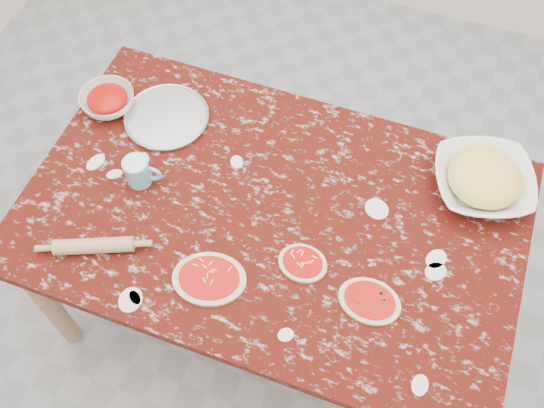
{
  "coord_description": "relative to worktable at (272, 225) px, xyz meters",
  "views": [
    {
      "loc": [
        0.35,
        -0.96,
        2.46
      ],
      "look_at": [
        0.0,
        0.0,
        0.8
      ],
      "focal_mm": 40.86,
      "sensor_mm": 36.0,
      "label": 1
    }
  ],
  "objects": [
    {
      "name": "sauce_bowl",
      "position": [
        -0.7,
        0.21,
        0.11
      ],
      "size": [
        0.24,
        0.24,
        0.06
      ],
      "primitive_type": "imported",
      "rotation": [
        0.0,
        0.0,
        -0.31
      ],
      "color": "white",
      "rests_on": "worktable"
    },
    {
      "name": "pizza_mid",
      "position": [
        0.15,
        -0.14,
        0.09
      ],
      "size": [
        0.16,
        0.13,
        0.02
      ],
      "color": "beige",
      "rests_on": "worktable"
    },
    {
      "name": "pizza_left",
      "position": [
        -0.09,
        -0.29,
        0.09
      ],
      "size": [
        0.26,
        0.22,
        0.02
      ],
      "color": "beige",
      "rests_on": "worktable"
    },
    {
      "name": "pizza_right",
      "position": [
        0.38,
        -0.19,
        0.09
      ],
      "size": [
        0.2,
        0.15,
        0.02
      ],
      "color": "beige",
      "rests_on": "worktable"
    },
    {
      "name": "worktable",
      "position": [
        0.0,
        0.0,
        0.0
      ],
      "size": [
        1.6,
        1.0,
        0.75
      ],
      "color": "#3A0C07",
      "rests_on": "ground"
    },
    {
      "name": "flour_mug",
      "position": [
        -0.45,
        -0.03,
        0.13
      ],
      "size": [
        0.13,
        0.08,
        0.1
      ],
      "color": "#6AB9D8",
      "rests_on": "worktable"
    },
    {
      "name": "ground",
      "position": [
        0.0,
        0.0,
        -0.67
      ],
      "size": [
        4.0,
        4.0,
        0.0
      ],
      "primitive_type": "plane",
      "color": "gray"
    },
    {
      "name": "pizza_tray",
      "position": [
        -0.48,
        0.23,
        0.09
      ],
      "size": [
        0.38,
        0.38,
        0.01
      ],
      "primitive_type": "cylinder",
      "rotation": [
        0.0,
        0.0,
        -0.34
      ],
      "color": "#B2B2B7",
      "rests_on": "worktable"
    },
    {
      "name": "rolling_pin",
      "position": [
        -0.47,
        -0.32,
        0.11
      ],
      "size": [
        0.24,
        0.14,
        0.05
      ],
      "primitive_type": "cylinder",
      "rotation": [
        0.0,
        1.57,
        0.41
      ],
      "color": "tan",
      "rests_on": "worktable"
    },
    {
      "name": "cheese_bowl",
      "position": [
        0.61,
        0.32,
        0.12
      ],
      "size": [
        0.4,
        0.4,
        0.08
      ],
      "primitive_type": "imported",
      "rotation": [
        0.0,
        0.0,
        0.32
      ],
      "color": "white",
      "rests_on": "worktable"
    }
  ]
}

